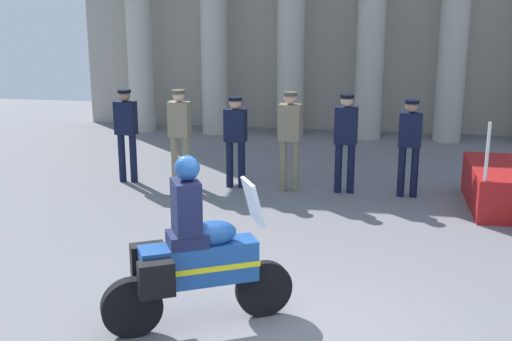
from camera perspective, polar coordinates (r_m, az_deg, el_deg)
The scene contains 7 objects.
officer_in_row_0 at distance 12.72m, azimuth -10.80°, elevation 3.51°, with size 0.40×0.26×1.73m.
officer_in_row_1 at distance 12.46m, azimuth -6.40°, elevation 3.47°, with size 0.40×0.26×1.74m.
officer_in_row_2 at distance 12.17m, azimuth -1.73°, elevation 3.01°, with size 0.40×0.26×1.65m.
officer_in_row_3 at distance 11.96m, azimuth 2.84°, elevation 3.14°, with size 0.40×0.26×1.77m.
officer_in_row_4 at distance 11.93m, azimuth 7.50°, elevation 2.92°, with size 0.40×0.26×1.75m.
officer_in_row_5 at distance 11.90m, azimuth 12.73°, elevation 2.49°, with size 0.40×0.26×1.69m.
motorcycle_with_rider at distance 7.25m, azimuth -5.35°, elevation -7.24°, with size 1.91×1.15×1.90m.
Camera 1 is at (0.82, -6.16, 3.57)m, focal length 47.89 mm.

